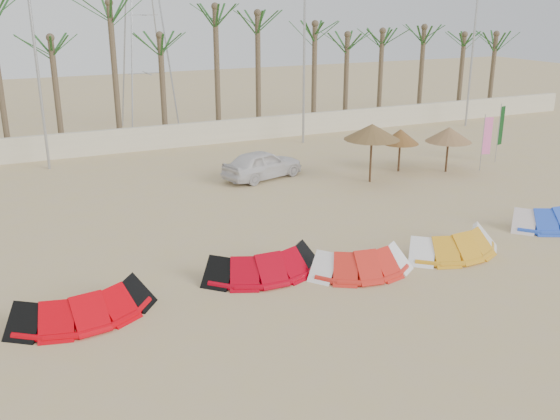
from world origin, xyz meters
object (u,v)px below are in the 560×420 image
car (262,164)px  kite_red_right (357,258)px  parasol_right (400,136)px  kite_red_left (81,300)px  kite_orange (449,240)px  parasol_mid (449,134)px  kite_blue (548,214)px  parasol_left (372,132)px  kite_red_mid (260,260)px

car → kite_red_right: bearing=155.6°
parasol_right → kite_red_right: bearing=-131.2°
parasol_right → kite_red_left: bearing=-152.1°
kite_orange → parasol_mid: parasol_mid is taller
kite_red_left → parasol_mid: parasol_mid is taller
kite_orange → kite_blue: 5.09m
kite_red_right → kite_blue: bearing=4.1°
kite_orange → kite_blue: bearing=6.6°
kite_red_left → kite_orange: 11.60m
kite_red_left → parasol_left: parasol_left is taller
kite_red_mid → kite_blue: (11.33, -0.54, -0.00)m
kite_red_right → car: car is taller
kite_red_left → parasol_left: bearing=28.7°
car → parasol_mid: bearing=-123.7°
kite_red_left → car: car is taller
kite_red_left → kite_blue: size_ratio=1.08×
kite_red_right → parasol_right: parasol_right is taller
kite_red_left → kite_orange: (11.58, -0.64, -0.00)m
kite_red_left → kite_red_right: 8.06m
parasol_left → car: 5.22m
kite_red_mid → kite_red_right: 2.96m
parasol_right → car: bearing=165.9°
parasol_mid → kite_red_mid: bearing=-151.3°
parasol_mid → car: parasol_mid is taller
kite_red_mid → parasol_left: (8.49, 7.06, 1.89)m
kite_red_left → kite_orange: bearing=-3.1°
kite_red_left → parasol_right: bearing=27.9°
parasol_left → parasol_mid: (4.29, -0.06, -0.49)m
kite_orange → parasol_left: size_ratio=1.33×
kite_red_right → kite_blue: 8.62m
kite_blue → car: (-7.05, 10.19, 0.25)m
kite_red_mid → kite_orange: bearing=-10.2°
kite_blue → kite_red_left: bearing=179.8°
kite_red_mid → kite_red_right: same height
parasol_mid → parasol_right: (-2.02, 1.04, -0.11)m
kite_red_left → parasol_left: 15.84m
kite_orange → parasol_left: (2.22, 8.18, 1.89)m
parasol_mid → parasol_right: bearing=152.7°
parasol_right → kite_blue: bearing=-86.2°
car → kite_red_left: bearing=120.3°
parasol_left → car: parasol_left is taller
kite_blue → kite_red_mid: bearing=177.3°
parasol_right → car: (-6.48, 1.62, -1.04)m
kite_red_mid → car: bearing=66.1°
kite_red_left → parasol_left: size_ratio=1.44×
kite_red_mid → kite_blue: 11.34m
kite_red_left → parasol_mid: 19.62m
parasol_mid → car: size_ratio=0.56×
kite_blue → kite_orange: bearing=-173.4°
kite_red_left → car: (9.59, 10.14, 0.25)m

